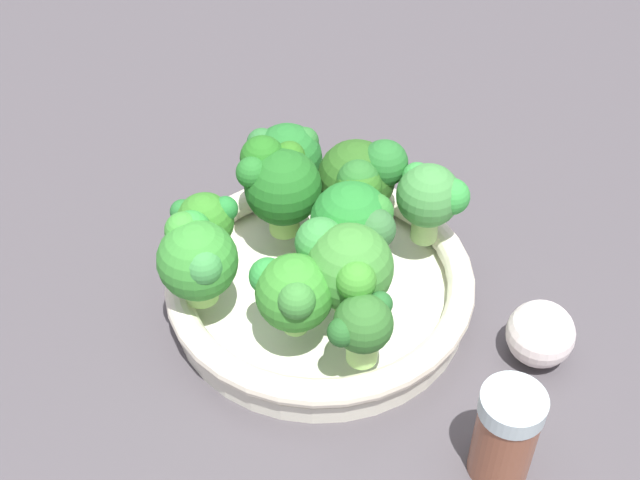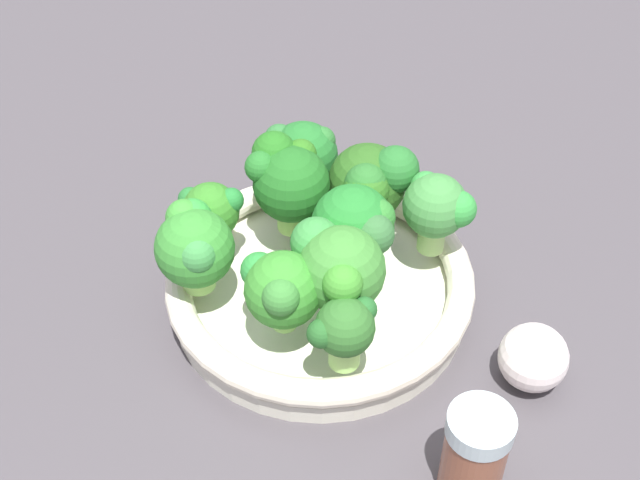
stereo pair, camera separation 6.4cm
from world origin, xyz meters
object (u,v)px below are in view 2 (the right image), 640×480
(garlic_bulb, at_px, (533,358))
(broccoli_floret_6, at_px, (338,267))
(pepper_shaker, at_px, (477,453))
(broccoli_floret_8, at_px, (300,155))
(broccoli_floret_2, at_px, (371,182))
(broccoli_floret_4, at_px, (355,227))
(bowl, at_px, (320,285))
(broccoli_floret_0, at_px, (288,179))
(broccoli_floret_7, at_px, (437,207))
(broccoli_floret_3, at_px, (344,330))
(broccoli_floret_9, at_px, (194,245))
(broccoli_floret_1, at_px, (281,289))
(broccoli_floret_5, at_px, (211,212))

(garlic_bulb, bearing_deg, broccoli_floret_6, -127.42)
(pepper_shaker, bearing_deg, broccoli_floret_8, -179.12)
(broccoli_floret_2, relative_size, broccoli_floret_4, 1.02)
(bowl, xyz_separation_m, broccoli_floret_0, (-0.06, -0.00, 0.07))
(broccoli_floret_7, bearing_deg, broccoli_floret_4, -95.68)
(broccoli_floret_3, bearing_deg, garlic_bulb, 72.44)
(broccoli_floret_8, xyz_separation_m, broccoli_floret_9, (0.07, -0.11, 0.00))
(broccoli_floret_1, bearing_deg, bowl, 131.02)
(broccoli_floret_5, xyz_separation_m, broccoli_floret_8, (-0.03, 0.09, 0.00))
(broccoli_floret_1, xyz_separation_m, broccoli_floret_5, (-0.10, -0.02, -0.01))
(broccoli_floret_6, bearing_deg, broccoli_floret_1, -91.69)
(broccoli_floret_6, relative_size, pepper_shaker, 1.01)
(broccoli_floret_0, distance_m, broccoli_floret_1, 0.11)
(broccoli_floret_0, height_order, broccoli_floret_7, broccoli_floret_0)
(broccoli_floret_1, xyz_separation_m, pepper_shaker, (0.15, 0.07, -0.03))
(broccoli_floret_3, relative_size, broccoli_floret_4, 0.80)
(bowl, height_order, broccoli_floret_2, broccoli_floret_2)
(bowl, distance_m, broccoli_floret_8, 0.11)
(broccoli_floret_7, bearing_deg, broccoli_floret_3, -55.78)
(bowl, bearing_deg, broccoli_floret_2, 120.52)
(bowl, distance_m, broccoli_floret_5, 0.10)
(bowl, distance_m, broccoli_floret_9, 0.11)
(broccoli_floret_1, xyz_separation_m, broccoli_floret_4, (-0.03, 0.07, 0.00))
(bowl, relative_size, broccoli_floret_7, 3.50)
(broccoli_floret_5, bearing_deg, broccoli_floret_2, 77.80)
(broccoli_floret_1, height_order, broccoli_floret_2, broccoli_floret_2)
(broccoli_floret_0, xyz_separation_m, broccoli_floret_7, (0.07, 0.09, -0.00))
(broccoli_floret_4, height_order, garlic_bulb, broccoli_floret_4)
(broccoli_floret_1, xyz_separation_m, broccoli_floret_6, (0.00, 0.04, 0.01))
(broccoli_floret_0, height_order, broccoli_floret_9, broccoli_floret_0)
(broccoli_floret_3, xyz_separation_m, broccoli_floret_6, (-0.05, 0.02, 0.01))
(broccoli_floret_7, relative_size, broccoli_floret_8, 1.08)
(broccoli_floret_1, bearing_deg, broccoli_floret_0, 155.57)
(broccoli_floret_6, distance_m, pepper_shaker, 0.16)
(broccoli_floret_6, distance_m, broccoli_floret_9, 0.11)
(bowl, xyz_separation_m, broccoli_floret_2, (-0.03, 0.06, 0.06))
(broccoli_floret_7, distance_m, broccoli_floret_8, 0.12)
(broccoli_floret_3, distance_m, broccoli_floret_6, 0.05)
(bowl, bearing_deg, broccoli_floret_9, -103.88)
(broccoli_floret_1, bearing_deg, broccoli_floret_7, 101.29)
(broccoli_floret_3, distance_m, broccoli_floret_9, 0.13)
(broccoli_floret_1, height_order, garlic_bulb, broccoli_floret_1)
(bowl, relative_size, broccoli_floret_2, 3.32)
(garlic_bulb, xyz_separation_m, pepper_shaker, (0.06, -0.08, 0.01))
(bowl, xyz_separation_m, broccoli_floret_8, (-0.09, 0.02, 0.05))
(broccoli_floret_8, bearing_deg, broccoli_floret_0, -34.48)
(broccoli_floret_3, xyz_separation_m, pepper_shaker, (0.10, 0.05, -0.03))
(broccoli_floret_6, xyz_separation_m, pepper_shaker, (0.15, 0.03, -0.04))
(broccoli_floret_3, relative_size, pepper_shaker, 0.72)
(broccoli_floret_1, relative_size, pepper_shaker, 0.81)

